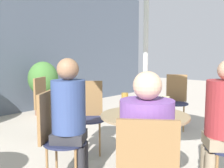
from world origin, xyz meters
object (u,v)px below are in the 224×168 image
(bistro_chair_6, at_px, (176,96))
(potted_plant_1, at_px, (43,83))
(beer_glass_1, at_px, (123,109))
(seated_person_2, at_px, (224,117))
(beer_glass_3, at_px, (166,104))
(beer_glass_2, at_px, (162,111))
(bistro_chair_3, at_px, (89,110))
(seated_person_1, at_px, (146,144))
(cafe_table_near, at_px, (144,132))
(beer_glass_0, at_px, (125,102))
(bistro_chair_0, at_px, (55,131))
(bistro_chair_5, at_px, (46,102))
(seated_person_0, at_px, (70,112))

(bistro_chair_6, height_order, potted_plant_1, potted_plant_1)
(beer_glass_1, bearing_deg, bistro_chair_6, 17.59)
(seated_person_2, bearing_deg, beer_glass_3, -104.81)
(beer_glass_2, height_order, beer_glass_3, beer_glass_2)
(seated_person_2, bearing_deg, bistro_chair_3, -124.69)
(seated_person_1, bearing_deg, beer_glass_3, -103.55)
(cafe_table_near, relative_size, beer_glass_0, 4.55)
(bistro_chair_6, relative_size, beer_glass_0, 5.17)
(bistro_chair_0, distance_m, beer_glass_2, 1.04)
(seated_person_2, xyz_separation_m, beer_glass_0, (-0.40, 0.80, 0.09))
(seated_person_1, xyz_separation_m, beer_glass_0, (0.57, 0.64, 0.12))
(cafe_table_near, xyz_separation_m, bistro_chair_3, (0.37, 1.14, -0.02))
(cafe_table_near, xyz_separation_m, seated_person_1, (-0.56, -0.41, 0.13))
(beer_glass_0, bearing_deg, bistro_chair_3, 67.62)
(bistro_chair_6, xyz_separation_m, seated_person_2, (-1.71, -1.38, 0.18))
(bistro_chair_5, xyz_separation_m, beer_glass_0, (-0.31, -1.81, 0.27))
(bistro_chair_3, relative_size, seated_person_2, 0.75)
(beer_glass_0, height_order, beer_glass_1, beer_glass_0)
(beer_glass_3, relative_size, potted_plant_1, 0.13)
(seated_person_0, xyz_separation_m, seated_person_2, (0.81, -1.13, -0.02))
(bistro_chair_3, height_order, seated_person_2, seated_person_2)
(bistro_chair_5, bearing_deg, cafe_table_near, -129.10)
(seated_person_1, bearing_deg, beer_glass_2, -105.64)
(beer_glass_2, distance_m, potted_plant_1, 3.78)
(seated_person_0, bearing_deg, bistro_chair_5, 28.20)
(cafe_table_near, distance_m, seated_person_1, 0.71)
(beer_glass_1, bearing_deg, bistro_chair_0, 113.31)
(beer_glass_3, xyz_separation_m, potted_plant_1, (0.92, 3.43, -0.13))
(beer_glass_2, height_order, potted_plant_1, potted_plant_1)
(bistro_chair_5, distance_m, beer_glass_1, 2.07)
(bistro_chair_3, relative_size, bistro_chair_6, 1.00)
(beer_glass_1, relative_size, beer_glass_3, 1.02)
(seated_person_1, bearing_deg, bistro_chair_0, -39.30)
(beer_glass_0, bearing_deg, bistro_chair_6, 15.20)
(bistro_chair_0, relative_size, bistro_chair_5, 1.00)
(seated_person_0, height_order, seated_person_2, seated_person_0)
(bistro_chair_0, xyz_separation_m, bistro_chair_6, (2.61, 0.12, 0.00))
(cafe_table_near, relative_size, beer_glass_2, 5.22)
(bistro_chair_6, height_order, beer_glass_1, bistro_chair_6)
(bistro_chair_6, distance_m, beer_glass_1, 2.47)
(beer_glass_0, bearing_deg, seated_person_1, -131.43)
(bistro_chair_0, xyz_separation_m, beer_glass_1, (0.27, -0.62, 0.26))
(cafe_table_near, bearing_deg, beer_glass_3, -20.84)
(cafe_table_near, relative_size, bistro_chair_5, 0.88)
(beer_glass_1, relative_size, potted_plant_1, 0.14)
(bistro_chair_5, xyz_separation_m, seated_person_0, (-0.72, -1.48, 0.19))
(bistro_chair_6, bearing_deg, potted_plant_1, 174.43)
(bistro_chair_3, height_order, beer_glass_0, bistro_chair_3)
(bistro_chair_3, relative_size, seated_person_1, 0.78)
(cafe_table_near, xyz_separation_m, bistro_chair_5, (0.32, 2.05, -0.02))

